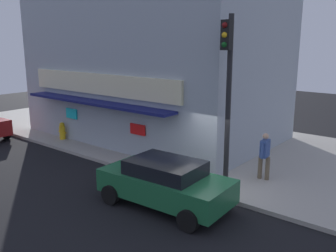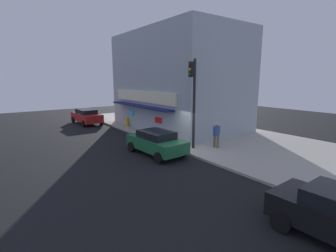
{
  "view_description": "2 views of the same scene",
  "coord_description": "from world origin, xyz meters",
  "px_view_note": "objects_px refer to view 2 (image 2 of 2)",
  "views": [
    {
      "loc": [
        6.6,
        -9.77,
        5.1
      ],
      "look_at": [
        -2.39,
        1.26,
        1.81
      ],
      "focal_mm": 39.36,
      "sensor_mm": 36.0,
      "label": 1
    },
    {
      "loc": [
        12.32,
        -9.73,
        4.71
      ],
      "look_at": [
        -2.58,
        1.14,
        1.17
      ],
      "focal_mm": 26.37,
      "sensor_mm": 36.0,
      "label": 2
    }
  ],
  "objects_px": {
    "potted_plant_by_doorway": "(138,118)",
    "parked_car_green": "(156,142)",
    "pedestrian": "(216,134)",
    "fire_hydrant": "(127,122)",
    "potted_plant_by_window": "(145,125)",
    "traffic_light": "(193,93)",
    "trash_can": "(160,127)",
    "parked_car_red": "(87,116)"
  },
  "relations": [
    {
      "from": "pedestrian",
      "to": "potted_plant_by_window",
      "type": "relative_size",
      "value": 2.08
    },
    {
      "from": "potted_plant_by_doorway",
      "to": "potted_plant_by_window",
      "type": "relative_size",
      "value": 1.17
    },
    {
      "from": "trash_can",
      "to": "potted_plant_by_window",
      "type": "height_order",
      "value": "potted_plant_by_window"
    },
    {
      "from": "fire_hydrant",
      "to": "trash_can",
      "type": "bearing_deg",
      "value": 15.43
    },
    {
      "from": "traffic_light",
      "to": "parked_car_red",
      "type": "height_order",
      "value": "traffic_light"
    },
    {
      "from": "parked_car_green",
      "to": "potted_plant_by_doorway",
      "type": "bearing_deg",
      "value": 157.1
    },
    {
      "from": "pedestrian",
      "to": "parked_car_green",
      "type": "distance_m",
      "value": 4.1
    },
    {
      "from": "pedestrian",
      "to": "parked_car_green",
      "type": "height_order",
      "value": "pedestrian"
    },
    {
      "from": "traffic_light",
      "to": "pedestrian",
      "type": "distance_m",
      "value": 3.18
    },
    {
      "from": "fire_hydrant",
      "to": "parked_car_green",
      "type": "xyz_separation_m",
      "value": [
        8.96,
        -2.49,
        0.22
      ]
    },
    {
      "from": "traffic_light",
      "to": "pedestrian",
      "type": "bearing_deg",
      "value": 59.16
    },
    {
      "from": "potted_plant_by_doorway",
      "to": "parked_car_green",
      "type": "xyz_separation_m",
      "value": [
        9.68,
        -4.09,
        0.12
      ]
    },
    {
      "from": "fire_hydrant",
      "to": "trash_can",
      "type": "xyz_separation_m",
      "value": [
        4.12,
        1.14,
        -0.04
      ]
    },
    {
      "from": "traffic_light",
      "to": "potted_plant_by_doorway",
      "type": "bearing_deg",
      "value": 170.7
    },
    {
      "from": "traffic_light",
      "to": "parked_car_green",
      "type": "distance_m",
      "value": 3.94
    },
    {
      "from": "traffic_light",
      "to": "potted_plant_by_doorway",
      "type": "xyz_separation_m",
      "value": [
        -10.39,
        1.7,
        -3.17
      ]
    },
    {
      "from": "fire_hydrant",
      "to": "potted_plant_by_doorway",
      "type": "bearing_deg",
      "value": 114.09
    },
    {
      "from": "potted_plant_by_doorway",
      "to": "potted_plant_by_window",
      "type": "xyz_separation_m",
      "value": [
        2.96,
        -0.96,
        -0.11
      ]
    },
    {
      "from": "parked_car_green",
      "to": "parked_car_red",
      "type": "height_order",
      "value": "parked_car_red"
    },
    {
      "from": "traffic_light",
      "to": "fire_hydrant",
      "type": "xyz_separation_m",
      "value": [
        -9.68,
        0.1,
        -3.27
      ]
    },
    {
      "from": "potted_plant_by_window",
      "to": "potted_plant_by_doorway",
      "type": "bearing_deg",
      "value": 162.03
    },
    {
      "from": "trash_can",
      "to": "pedestrian",
      "type": "height_order",
      "value": "pedestrian"
    },
    {
      "from": "potted_plant_by_window",
      "to": "fire_hydrant",
      "type": "bearing_deg",
      "value": -164.04
    },
    {
      "from": "trash_can",
      "to": "fire_hydrant",
      "type": "bearing_deg",
      "value": -164.57
    },
    {
      "from": "pedestrian",
      "to": "potted_plant_by_doorway",
      "type": "bearing_deg",
      "value": 178.44
    },
    {
      "from": "pedestrian",
      "to": "fire_hydrant",
      "type": "bearing_deg",
      "value": -172.98
    },
    {
      "from": "trash_can",
      "to": "potted_plant_by_window",
      "type": "relative_size",
      "value": 0.92
    },
    {
      "from": "fire_hydrant",
      "to": "parked_car_green",
      "type": "distance_m",
      "value": 9.3
    },
    {
      "from": "fire_hydrant",
      "to": "potted_plant_by_window",
      "type": "relative_size",
      "value": 1.06
    },
    {
      "from": "traffic_light",
      "to": "trash_can",
      "type": "xyz_separation_m",
      "value": [
        -5.56,
        1.24,
        -3.31
      ]
    },
    {
      "from": "parked_car_green",
      "to": "parked_car_red",
      "type": "bearing_deg",
      "value": -179.83
    },
    {
      "from": "potted_plant_by_doorway",
      "to": "trash_can",
      "type": "bearing_deg",
      "value": -5.47
    },
    {
      "from": "trash_can",
      "to": "potted_plant_by_window",
      "type": "bearing_deg",
      "value": -165.2
    },
    {
      "from": "traffic_light",
      "to": "potted_plant_by_window",
      "type": "relative_size",
      "value": 6.97
    },
    {
      "from": "potted_plant_by_window",
      "to": "parked_car_green",
      "type": "relative_size",
      "value": 0.19
    },
    {
      "from": "traffic_light",
      "to": "parked_car_green",
      "type": "bearing_deg",
      "value": -106.75
    },
    {
      "from": "traffic_light",
      "to": "potted_plant_by_doorway",
      "type": "distance_m",
      "value": 11.0
    },
    {
      "from": "trash_can",
      "to": "parked_car_green",
      "type": "height_order",
      "value": "parked_car_green"
    },
    {
      "from": "potted_plant_by_doorway",
      "to": "potted_plant_by_window",
      "type": "distance_m",
      "value": 3.11
    },
    {
      "from": "pedestrian",
      "to": "potted_plant_by_window",
      "type": "bearing_deg",
      "value": -175.48
    },
    {
      "from": "pedestrian",
      "to": "parked_car_red",
      "type": "bearing_deg",
      "value": -165.64
    },
    {
      "from": "potted_plant_by_window",
      "to": "parked_car_green",
      "type": "xyz_separation_m",
      "value": [
        6.72,
        -3.13,
        0.23
      ]
    }
  ]
}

